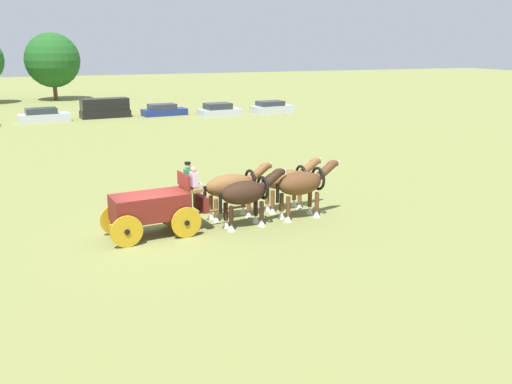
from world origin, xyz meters
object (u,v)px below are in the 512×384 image
at_px(parked_vehicle_f, 219,110).
at_px(draft_horse_rear_off, 247,194).
at_px(parked_vehicle_c, 43,116).
at_px(parked_vehicle_d, 105,108).
at_px(draft_horse_rear_near, 233,186).
at_px(parked_vehicle_g, 271,108).
at_px(draft_horse_lead_near, 287,180).
at_px(parked_vehicle_e, 164,110).
at_px(draft_horse_lead_off, 302,184).
at_px(show_wagon, 155,206).

bearing_deg(parked_vehicle_f, draft_horse_rear_off, -105.35).
distance_m(parked_vehicle_c, parked_vehicle_d, 5.80).
distance_m(draft_horse_rear_near, parked_vehicle_g, 36.44).
bearing_deg(parked_vehicle_d, draft_horse_lead_near, -83.66).
distance_m(draft_horse_rear_off, parked_vehicle_f, 35.29).
distance_m(parked_vehicle_e, parked_vehicle_f, 5.58).
bearing_deg(parked_vehicle_f, parked_vehicle_e, 156.36).
bearing_deg(draft_horse_rear_off, draft_horse_lead_off, 6.88).
distance_m(show_wagon, draft_horse_rear_near, 3.65).
bearing_deg(draft_horse_rear_near, parked_vehicle_g, 65.20).
bearing_deg(draft_horse_lead_near, draft_horse_rear_near, -173.12).
distance_m(parked_vehicle_c, parked_vehicle_f, 16.55).
bearing_deg(parked_vehicle_f, parked_vehicle_d, 166.30).
height_order(parked_vehicle_c, parked_vehicle_g, parked_vehicle_c).
height_order(parked_vehicle_c, parked_vehicle_f, parked_vehicle_c).
bearing_deg(parked_vehicle_e, draft_horse_rear_near, -97.15).
distance_m(draft_horse_lead_near, parked_vehicle_g, 35.14).
distance_m(show_wagon, parked_vehicle_f, 36.21).
xyz_separation_m(draft_horse_lead_near, parked_vehicle_f, (6.90, 32.42, -0.78)).
relative_size(parked_vehicle_f, parked_vehicle_g, 0.96).
xyz_separation_m(show_wagon, parked_vehicle_g, (18.76, 34.14, -0.61)).
relative_size(parked_vehicle_d, parked_vehicle_f, 1.11).
relative_size(parked_vehicle_d, parked_vehicle_e, 1.06).
distance_m(show_wagon, parked_vehicle_g, 38.96).
xyz_separation_m(draft_horse_lead_off, parked_vehicle_f, (6.76, 33.71, -0.90)).
bearing_deg(draft_horse_rear_off, parked_vehicle_f, 74.65).
bearing_deg(parked_vehicle_d, show_wagon, -93.43).
bearing_deg(draft_horse_rear_off, parked_vehicle_c, 101.34).
relative_size(draft_horse_rear_off, parked_vehicle_e, 0.65).
xyz_separation_m(parked_vehicle_e, parked_vehicle_f, (5.11, -2.24, 0.04)).
distance_m(draft_horse_lead_off, parked_vehicle_c, 36.59).
bearing_deg(parked_vehicle_c, draft_horse_lead_near, -74.26).
xyz_separation_m(parked_vehicle_d, parked_vehicle_f, (10.79, -2.63, -0.36)).
distance_m(draft_horse_lead_near, draft_horse_lead_off, 1.31).
relative_size(draft_horse_lead_off, parked_vehicle_f, 0.70).
bearing_deg(draft_horse_lead_off, draft_horse_rear_near, 160.27).
bearing_deg(draft_horse_lead_off, parked_vehicle_c, 105.39).
distance_m(draft_horse_rear_near, draft_horse_lead_near, 2.62).
bearing_deg(parked_vehicle_f, draft_horse_lead_near, -102.01).
relative_size(draft_horse_lead_off, parked_vehicle_d, 0.63).
distance_m(draft_horse_rear_off, parked_vehicle_g, 37.55).
distance_m(draft_horse_lead_near, parked_vehicle_f, 33.15).
bearing_deg(parked_vehicle_g, draft_horse_rear_near, -114.80).
height_order(draft_horse_rear_off, parked_vehicle_d, draft_horse_rear_off).
relative_size(parked_vehicle_e, parked_vehicle_g, 1.00).
bearing_deg(draft_horse_rear_off, parked_vehicle_g, 66.24).
bearing_deg(show_wagon, draft_horse_lead_near, 12.86).
height_order(draft_horse_lead_near, parked_vehicle_f, draft_horse_lead_near).
bearing_deg(draft_horse_lead_near, parked_vehicle_d, 96.34).
relative_size(draft_horse_rear_near, parked_vehicle_e, 0.70).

